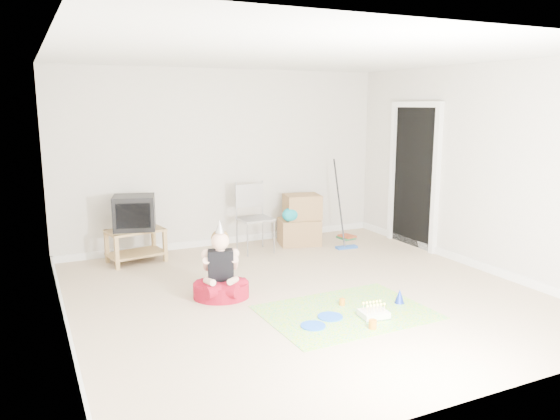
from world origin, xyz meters
name	(u,v)px	position (x,y,z in m)	size (l,w,h in m)	color
ground	(303,294)	(0.00, 0.00, 0.00)	(5.00, 5.00, 0.00)	#C8AE8F
doorway_recess	(414,178)	(2.48, 1.20, 1.02)	(0.02, 0.90, 2.05)	black
tv_stand	(136,243)	(-1.44, 2.08, 0.27)	(0.79, 0.57, 0.45)	#A8834C
crt_tv	(134,213)	(-1.44, 2.08, 0.68)	(0.53, 0.44, 0.46)	black
folding_chair	(255,219)	(0.21, 1.87, 0.49)	(0.46, 0.44, 1.00)	gray
cardboard_boxes	(300,221)	(0.99, 1.98, 0.36)	(0.69, 0.58, 0.76)	#957148
floor_mop	(347,231)	(1.49, 1.46, 0.26)	(0.33, 0.43, 1.29)	#2253AD
book_pile	(347,237)	(1.81, 1.96, 0.03)	(0.23, 0.28, 0.06)	#22663C
seated_woman	(221,281)	(-0.87, 0.30, 0.19)	(0.77, 0.77, 0.88)	maroon
party_mat	(346,312)	(0.14, -0.68, 0.00)	(1.67, 1.21, 0.01)	#E02F7F
birthday_cake	(374,314)	(0.30, -0.92, 0.04)	(0.29, 0.24, 0.14)	white
blue_plate_near	(330,317)	(-0.08, -0.73, 0.01)	(0.25, 0.25, 0.01)	blue
blue_plate_far	(313,326)	(-0.35, -0.86, 0.01)	(0.24, 0.24, 0.01)	blue
orange_cup_near	(342,302)	(0.20, -0.49, 0.04)	(0.06, 0.06, 0.07)	orange
orange_cup_far	(373,324)	(0.14, -1.14, 0.05)	(0.08, 0.08, 0.09)	orange
blue_party_hat	(400,296)	(0.79, -0.71, 0.08)	(0.11, 0.11, 0.15)	#1A37B8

